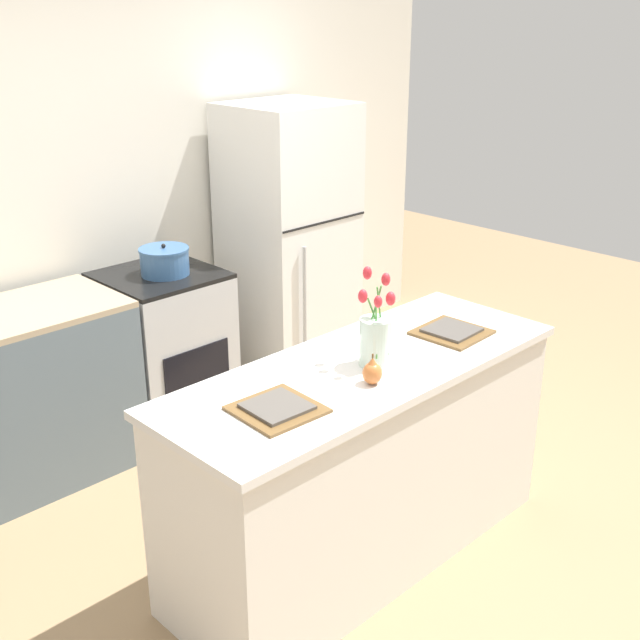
% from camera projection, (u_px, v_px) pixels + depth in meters
% --- Properties ---
extents(ground_plane, '(10.00, 10.00, 0.00)m').
position_uv_depth(ground_plane, '(359.00, 552.00, 3.55)').
color(ground_plane, '#997A56').
extents(back_wall, '(5.20, 0.08, 2.70)m').
position_uv_depth(back_wall, '(96.00, 182.00, 4.38)').
color(back_wall, silver).
rests_on(back_wall, ground_plane).
extents(kitchen_island, '(1.80, 0.66, 0.91)m').
position_uv_depth(kitchen_island, '(361.00, 462.00, 3.38)').
color(kitchen_island, silver).
rests_on(kitchen_island, ground_plane).
extents(stove_range, '(0.60, 0.61, 0.90)m').
position_uv_depth(stove_range, '(165.00, 349.00, 4.51)').
color(stove_range, '#B2B5B7').
rests_on(stove_range, ground_plane).
extents(refrigerator, '(0.68, 0.67, 1.72)m').
position_uv_depth(refrigerator, '(289.00, 245.00, 4.97)').
color(refrigerator, white).
rests_on(refrigerator, ground_plane).
extents(flower_vase, '(0.14, 0.17, 0.39)m').
position_uv_depth(flower_vase, '(375.00, 337.00, 3.16)').
color(flower_vase, silver).
rests_on(flower_vase, kitchen_island).
extents(pear_figurine, '(0.08, 0.08, 0.12)m').
position_uv_depth(pear_figurine, '(372.00, 372.00, 3.03)').
color(pear_figurine, '#C66B33').
rests_on(pear_figurine, kitchen_island).
extents(plate_setting_left, '(0.30, 0.30, 0.02)m').
position_uv_depth(plate_setting_left, '(277.00, 408.00, 2.84)').
color(plate_setting_left, brown).
rests_on(plate_setting_left, kitchen_island).
extents(plate_setting_right, '(0.30, 0.30, 0.02)m').
position_uv_depth(plate_setting_right, '(452.00, 331.00, 3.50)').
color(plate_setting_right, brown).
rests_on(plate_setting_right, kitchen_island).
extents(cooking_pot, '(0.27, 0.27, 0.17)m').
position_uv_depth(cooking_pot, '(165.00, 261.00, 4.30)').
color(cooking_pot, '#386093').
rests_on(cooking_pot, stove_range).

